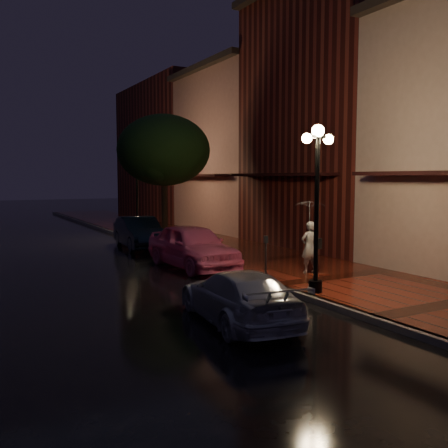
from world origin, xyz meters
TOP-DOWN VIEW (x-y plane):
  - ground at (0.00, 0.00)m, footprint 120.00×120.00m
  - sidewalk at (2.25, 0.00)m, footprint 4.50×60.00m
  - curb at (0.00, 0.00)m, footprint 0.25×60.00m
  - storefront_mid at (7.00, 2.00)m, footprint 5.00×8.00m
  - storefront_far at (7.00, 10.00)m, footprint 5.00×8.00m
  - storefront_extra at (7.00, 20.00)m, footprint 5.00×12.00m
  - streetlamp_near at (0.35, -5.00)m, footprint 0.96×0.36m
  - streetlamp_far at (0.35, 9.00)m, footprint 0.96×0.36m
  - street_tree at (0.61, 5.99)m, footprint 4.16×4.16m
  - pink_car at (-0.60, 0.47)m, footprint 1.97×4.54m
  - navy_car at (-0.60, 6.00)m, footprint 1.81×4.34m
  - silver_car at (-2.56, -5.98)m, footprint 2.07×4.12m
  - woman_with_umbrella at (1.89, -2.82)m, footprint 0.94×0.96m
  - parking_meter at (0.15, -2.97)m, footprint 0.14×0.12m

SIDE VIEW (x-z plane):
  - ground at x=0.00m, z-range 0.00..0.00m
  - sidewalk at x=2.25m, z-range 0.00..0.15m
  - curb at x=0.00m, z-range 0.00..0.15m
  - silver_car at x=-2.56m, z-range 0.00..1.15m
  - navy_car at x=-0.60m, z-range 0.00..1.39m
  - pink_car at x=-0.60m, z-range 0.00..1.53m
  - parking_meter at x=0.15m, z-range 0.29..1.56m
  - woman_with_umbrella at x=1.89m, z-range 0.52..2.79m
  - streetlamp_near at x=0.35m, z-range 0.45..4.76m
  - streetlamp_far at x=0.35m, z-range 0.45..4.76m
  - street_tree at x=0.61m, z-range 1.34..7.14m
  - storefront_far at x=7.00m, z-range 0.00..9.00m
  - storefront_extra at x=7.00m, z-range 0.00..10.00m
  - storefront_mid at x=7.00m, z-range 0.00..11.00m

